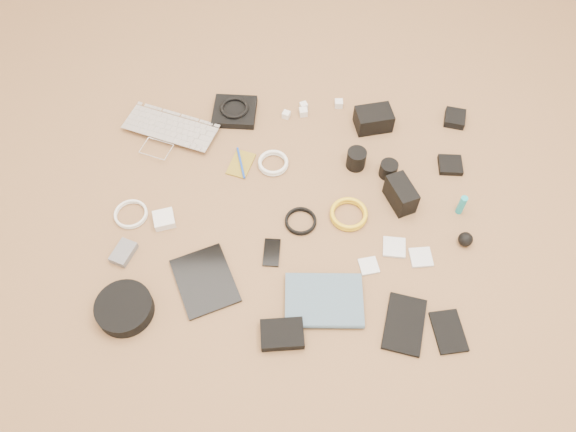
{
  "coord_description": "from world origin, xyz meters",
  "views": [
    {
      "loc": [
        -0.03,
        -1.09,
        1.72
      ],
      "look_at": [
        -0.0,
        -0.02,
        0.02
      ],
      "focal_mm": 35.0,
      "sensor_mm": 36.0,
      "label": 1
    }
  ],
  "objects_px": {
    "laptop": "(165,138)",
    "tablet": "(205,281)",
    "dslr_camera": "(374,119)",
    "paperback": "(325,328)",
    "headphone_case": "(124,308)",
    "phone": "(272,253)"
  },
  "relations": [
    {
      "from": "tablet",
      "to": "headphone_case",
      "type": "bearing_deg",
      "value": -178.91
    },
    {
      "from": "laptop",
      "to": "tablet",
      "type": "bearing_deg",
      "value": -51.17
    },
    {
      "from": "dslr_camera",
      "to": "tablet",
      "type": "relative_size",
      "value": 0.6
    },
    {
      "from": "dslr_camera",
      "to": "tablet",
      "type": "distance_m",
      "value": 0.93
    },
    {
      "from": "dslr_camera",
      "to": "paperback",
      "type": "xyz_separation_m",
      "value": [
        -0.24,
        -0.86,
        -0.03
      ]
    },
    {
      "from": "phone",
      "to": "paperback",
      "type": "distance_m",
      "value": 0.33
    },
    {
      "from": "dslr_camera",
      "to": "headphone_case",
      "type": "xyz_separation_m",
      "value": [
        -0.89,
        -0.78,
        -0.02
      ]
    },
    {
      "from": "paperback",
      "to": "dslr_camera",
      "type": "bearing_deg",
      "value": -13.96
    },
    {
      "from": "headphone_case",
      "to": "paperback",
      "type": "bearing_deg",
      "value": -6.94
    },
    {
      "from": "laptop",
      "to": "headphone_case",
      "type": "relative_size",
      "value": 1.99
    },
    {
      "from": "tablet",
      "to": "headphone_case",
      "type": "distance_m",
      "value": 0.27
    },
    {
      "from": "phone",
      "to": "headphone_case",
      "type": "distance_m",
      "value": 0.52
    },
    {
      "from": "laptop",
      "to": "headphone_case",
      "type": "height_order",
      "value": "headphone_case"
    },
    {
      "from": "dslr_camera",
      "to": "phone",
      "type": "xyz_separation_m",
      "value": [
        -0.41,
        -0.57,
        -0.04
      ]
    },
    {
      "from": "tablet",
      "to": "phone",
      "type": "bearing_deg",
      "value": 3.46
    },
    {
      "from": "dslr_camera",
      "to": "tablet",
      "type": "xyz_separation_m",
      "value": [
        -0.64,
        -0.68,
        -0.04
      ]
    },
    {
      "from": "laptop",
      "to": "tablet",
      "type": "relative_size",
      "value": 1.58
    },
    {
      "from": "dslr_camera",
      "to": "tablet",
      "type": "height_order",
      "value": "dslr_camera"
    },
    {
      "from": "phone",
      "to": "dslr_camera",
      "type": "bearing_deg",
      "value": 59.55
    },
    {
      "from": "laptop",
      "to": "phone",
      "type": "xyz_separation_m",
      "value": [
        0.42,
        -0.52,
        -0.01
      ]
    },
    {
      "from": "dslr_camera",
      "to": "paperback",
      "type": "relative_size",
      "value": 0.55
    },
    {
      "from": "laptop",
      "to": "tablet",
      "type": "distance_m",
      "value": 0.65
    }
  ]
}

